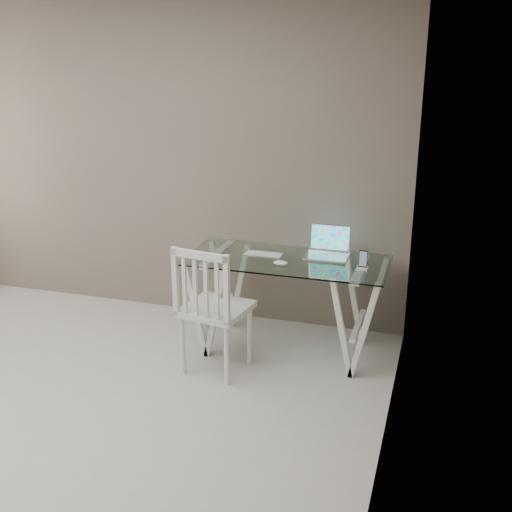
{
  "coord_description": "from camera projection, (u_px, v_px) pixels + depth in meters",
  "views": [
    {
      "loc": [
        2.24,
        -2.65,
        2.28
      ],
      "look_at": [
        0.99,
        1.43,
        0.85
      ],
      "focal_mm": 45.0,
      "sensor_mm": 36.0,
      "label": 1
    }
  ],
  "objects": [
    {
      "name": "laptop",
      "position": [
        328.0,
        249.0,
        4.82
      ],
      "size": [
        0.32,
        0.26,
        0.23
      ],
      "color": "silver",
      "rests_on": "desk"
    },
    {
      "name": "phone_dock",
      "position": [
        363.0,
        264.0,
        4.53
      ],
      "size": [
        0.07,
        0.07,
        0.14
      ],
      "color": "white",
      "rests_on": "desk"
    },
    {
      "name": "mouse",
      "position": [
        281.0,
        263.0,
        4.62
      ],
      "size": [
        0.11,
        0.06,
        0.03
      ],
      "primitive_type": "ellipsoid",
      "color": "white",
      "rests_on": "desk"
    },
    {
      "name": "keyboard",
      "position": [
        264.0,
        254.0,
        4.85
      ],
      "size": [
        0.3,
        0.13,
        0.01
      ],
      "primitive_type": "cube",
      "color": "silver",
      "rests_on": "desk"
    },
    {
      "name": "desk",
      "position": [
        286.0,
        304.0,
        4.88
      ],
      "size": [
        1.5,
        0.7,
        0.75
      ],
      "color": "silver",
      "rests_on": "ground"
    },
    {
      "name": "chair",
      "position": [
        210.0,
        305.0,
        4.48
      ],
      "size": [
        0.5,
        0.5,
        0.97
      ],
      "rotation": [
        0.0,
        0.0,
        -0.15
      ],
      "color": "silver",
      "rests_on": "ground"
    }
  ]
}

